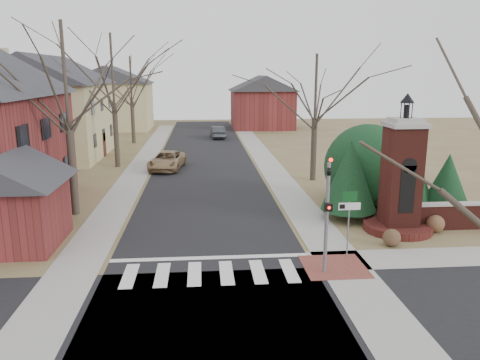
{
  "coord_description": "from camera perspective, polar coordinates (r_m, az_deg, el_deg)",
  "views": [
    {
      "loc": [
        -0.24,
        -15.54,
        7.35
      ],
      "look_at": [
        1.54,
        6.0,
        2.38
      ],
      "focal_mm": 35.0,
      "sensor_mm": 36.0,
      "label": 1
    }
  ],
  "objects": [
    {
      "name": "brick_gate_monument",
      "position": [
        23.11,
        18.99,
        -0.75
      ],
      "size": [
        3.2,
        3.2,
        6.47
      ],
      "color": "#521F18",
      "rests_on": "ground"
    },
    {
      "name": "dry_shrub_left",
      "position": [
        21.41,
        18.01,
        -6.71
      ],
      "size": [
        0.77,
        0.77,
        0.77
      ],
      "primitive_type": "sphere",
      "color": "brown",
      "rests_on": "ground"
    },
    {
      "name": "bare_tree_1",
      "position": [
        38.15,
        -15.36,
        13.52
      ],
      "size": [
        8.4,
        8.4,
        11.64
      ],
      "color": "#473D33",
      "rests_on": "ground"
    },
    {
      "name": "bare_tree_2",
      "position": [
        51.06,
        -13.2,
        12.25
      ],
      "size": [
        7.35,
        7.35,
        10.19
      ],
      "color": "#473D33",
      "rests_on": "ground"
    },
    {
      "name": "bare_tree_0",
      "position": [
        25.46,
        -20.66,
        12.91
      ],
      "size": [
        8.05,
        8.05,
        11.15
      ],
      "color": "#473D33",
      "rests_on": "ground"
    },
    {
      "name": "bare_tree_3",
      "position": [
        32.49,
        9.26,
        11.61
      ],
      "size": [
        7.0,
        7.0,
        9.7
      ],
      "color": "#473D33",
      "rests_on": "ground"
    },
    {
      "name": "evergreen_mid",
      "position": [
        26.49,
        19.3,
        1.87
      ],
      "size": [
        3.4,
        3.4,
        4.7
      ],
      "color": "#473D33",
      "rests_on": "ground"
    },
    {
      "name": "ground",
      "position": [
        17.2,
        -3.55,
        -12.4
      ],
      "size": [
        120.0,
        120.0,
        0.0
      ],
      "primitive_type": "plane",
      "color": "brown",
      "rests_on": "ground"
    },
    {
      "name": "evergreen_mass",
      "position": [
        27.15,
        15.27,
        1.97
      ],
      "size": [
        4.8,
        4.8,
        4.8
      ],
      "primitive_type": "sphere",
      "color": "black",
      "rests_on": "ground"
    },
    {
      "name": "traffic_signal_pole",
      "position": [
        17.41,
        10.6,
        -3.18
      ],
      "size": [
        0.28,
        0.41,
        4.5
      ],
      "color": "slate",
      "rests_on": "ground"
    },
    {
      "name": "house_distant_left",
      "position": [
        64.69,
        -15.42,
        9.74
      ],
      "size": [
        10.8,
        8.8,
        8.53
      ],
      "color": "#C8BA85",
      "rests_on": "ground"
    },
    {
      "name": "dry_shrub_right",
      "position": [
        23.93,
        22.72,
        -4.94
      ],
      "size": [
        0.84,
        0.84,
        0.84
      ],
      "primitive_type": "sphere",
      "color": "brown",
      "rests_on": "ground"
    },
    {
      "name": "stop_bar",
      "position": [
        19.3,
        -3.7,
        -9.45
      ],
      "size": [
        8.0,
        0.35,
        0.02
      ],
      "primitive_type": "cube",
      "color": "silver",
      "rests_on": "ground"
    },
    {
      "name": "pickup_truck",
      "position": [
        36.85,
        -8.89,
        2.37
      ],
      "size": [
        2.98,
        5.23,
        1.38
      ],
      "primitive_type": "imported",
      "rotation": [
        0.0,
        0.0,
        -0.15
      ],
      "color": "#967951",
      "rests_on": "ground"
    },
    {
      "name": "cross_street",
      "position": [
        14.54,
        -3.28,
        -17.44
      ],
      "size": [
        120.0,
        8.0,
        0.01
      ],
      "primitive_type": "cube",
      "color": "black",
      "rests_on": "ground"
    },
    {
      "name": "sidewalk_right_main",
      "position": [
        38.64,
        3.46,
        1.97
      ],
      "size": [
        2.0,
        60.0,
        0.02
      ],
      "primitive_type": "cube",
      "color": "gray",
      "rests_on": "ground"
    },
    {
      "name": "main_street",
      "position": [
        38.26,
        -4.27,
        1.84
      ],
      "size": [
        8.0,
        70.0,
        0.01
      ],
      "primitive_type": "cube",
      "color": "black",
      "rests_on": "ground"
    },
    {
      "name": "crosswalk_zone",
      "position": [
        17.92,
        -3.61,
        -11.28
      ],
      "size": [
        8.0,
        2.2,
        0.02
      ],
      "primitive_type": "cube",
      "color": "silver",
      "rests_on": "ground"
    },
    {
      "name": "evergreen_near",
      "position": [
        24.27,
        13.24,
        0.58
      ],
      "size": [
        2.8,
        2.8,
        4.1
      ],
      "color": "#473D33",
      "rests_on": "ground"
    },
    {
      "name": "curb_apron",
      "position": [
        18.79,
        11.42,
        -10.33
      ],
      "size": [
        2.4,
        2.4,
        0.02
      ],
      "primitive_type": "cube",
      "color": "brown",
      "rests_on": "ground"
    },
    {
      "name": "evergreen_far",
      "position": [
        26.63,
        23.98,
        -0.01
      ],
      "size": [
        2.4,
        2.4,
        3.3
      ],
      "color": "#473D33",
      "rests_on": "ground"
    },
    {
      "name": "house_stucco_left",
      "position": [
        44.64,
        -22.25,
        8.46
      ],
      "size": [
        9.8,
        12.8,
        9.28
      ],
      "color": "#C8BA85",
      "rests_on": "ground"
    },
    {
      "name": "garage_left",
      "position": [
        22.27,
        -26.39,
        -1.71
      ],
      "size": [
        4.8,
        4.8,
        4.29
      ],
      "color": "maroon",
      "rests_on": "ground"
    },
    {
      "name": "sign_post",
      "position": [
        19.25,
        13.15,
        -3.71
      ],
      "size": [
        0.9,
        0.07,
        2.75
      ],
      "color": "slate",
      "rests_on": "ground"
    },
    {
      "name": "distant_car",
      "position": [
        54.08,
        -2.75,
        5.85
      ],
      "size": [
        1.72,
        4.27,
        1.38
      ],
      "primitive_type": "imported",
      "rotation": [
        0.0,
        0.0,
        3.2
      ],
      "color": "#363A3E",
      "rests_on": "ground"
    },
    {
      "name": "house_distant_right",
      "position": [
        64.18,
        2.7,
        9.62
      ],
      "size": [
        8.8,
        8.8,
        7.3
      ],
      "color": "maroon",
      "rests_on": "ground"
    },
    {
      "name": "sidewalk_left",
      "position": [
        38.58,
        -12.02,
        1.69
      ],
      "size": [
        2.0,
        60.0,
        0.02
      ],
      "primitive_type": "cube",
      "color": "gray",
      "rests_on": "ground"
    }
  ]
}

